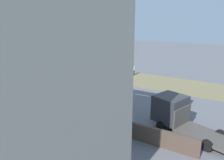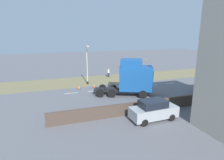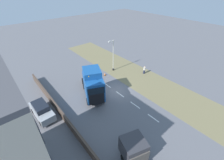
# 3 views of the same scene
# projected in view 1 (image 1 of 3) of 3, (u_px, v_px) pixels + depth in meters

# --- Properties ---
(ground_plane) EXTENTS (120.00, 120.00, 0.00)m
(ground_plane) POSITION_uv_depth(u_px,v_px,m) (111.00, 89.00, 27.00)
(ground_plane) COLOR slate
(ground_plane) RESTS_ON ground
(grass_verge) EXTENTS (7.00, 44.00, 0.01)m
(grass_verge) POSITION_uv_depth(u_px,v_px,m) (133.00, 78.00, 31.93)
(grass_verge) COLOR olive
(grass_verge) RESTS_ON ground
(lane_markings) EXTENTS (0.16, 17.80, 0.00)m
(lane_markings) POSITION_uv_depth(u_px,v_px,m) (107.00, 88.00, 27.35)
(lane_markings) COLOR white
(lane_markings) RESTS_ON ground
(boundary_wall) EXTENTS (0.25, 24.00, 1.26)m
(boundary_wall) POSITION_uv_depth(u_px,v_px,m) (59.00, 109.00, 19.44)
(boundary_wall) COLOR #4C3D33
(boundary_wall) RESTS_ON ground
(lorry_cab) EXTENTS (5.16, 7.61, 4.90)m
(lorry_cab) POSITION_uv_depth(u_px,v_px,m) (86.00, 75.00, 24.00)
(lorry_cab) COLOR black
(lorry_cab) RESTS_ON ground
(flatbed_truck) EXTENTS (3.90, 6.41, 2.62)m
(flatbed_truck) POSITION_uv_depth(u_px,v_px,m) (175.00, 113.00, 16.90)
(flatbed_truck) COLOR #333338
(flatbed_truck) RESTS_ON ground
(parked_car) EXTENTS (2.04, 4.53, 1.93)m
(parked_car) POSITION_uv_depth(u_px,v_px,m) (24.00, 107.00, 19.12)
(parked_car) COLOR #9EA3A8
(parked_car) RESTS_ON ground
(lamp_post) EXTENTS (1.27, 0.31, 6.16)m
(lamp_post) POSITION_uv_depth(u_px,v_px,m) (94.00, 58.00, 32.29)
(lamp_post) COLOR black
(lamp_post) RESTS_ON ground
(pedestrian) EXTENTS (0.39, 0.39, 1.60)m
(pedestrian) POSITION_uv_depth(u_px,v_px,m) (134.00, 70.00, 33.58)
(pedestrian) COLOR #1E233D
(pedestrian) RESTS_ON ground
(traffic_cone_lead) EXTENTS (0.36, 0.36, 0.58)m
(traffic_cone_lead) POSITION_uv_depth(u_px,v_px,m) (87.00, 78.00, 30.80)
(traffic_cone_lead) COLOR black
(traffic_cone_lead) RESTS_ON ground
(traffic_cone_trailing) EXTENTS (0.36, 0.36, 0.58)m
(traffic_cone_trailing) POSITION_uv_depth(u_px,v_px,m) (74.00, 76.00, 31.92)
(traffic_cone_trailing) COLOR black
(traffic_cone_trailing) RESTS_ON ground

